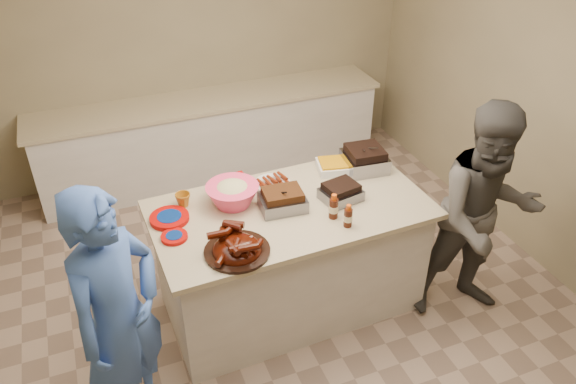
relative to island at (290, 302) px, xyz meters
name	(u,v)px	position (x,y,z in m)	size (l,w,h in m)	color
room	(289,308)	(-0.04, -0.06, 0.00)	(4.50, 5.00, 2.70)	#998C68
back_counter	(212,138)	(-0.04, 2.14, 0.45)	(3.60, 0.64, 0.90)	silver
island	(290,302)	(0.00, 0.00, 0.00)	(1.98, 1.04, 0.94)	silver
rib_platter	(237,252)	(-0.51, -0.34, 0.94)	(0.43, 0.43, 0.17)	#460F04
pulled_pork_tray	(283,208)	(-0.06, 0.01, 0.94)	(0.32, 0.24, 0.10)	#47230F
brisket_tray	(340,199)	(0.38, -0.04, 0.94)	(0.27, 0.23, 0.08)	black
roasting_pan	(364,169)	(0.74, 0.28, 0.94)	(0.32, 0.32, 0.13)	gray
coleslaw_bowl	(233,204)	(-0.37, 0.19, 0.94)	(0.38, 0.38, 0.26)	#FF406D
sausage_plate	(272,184)	(-0.01, 0.34, 0.94)	(0.28, 0.28, 0.05)	silver
mac_cheese_dish	(337,170)	(0.54, 0.34, 0.94)	(0.32, 0.23, 0.08)	#D79609
bbq_bottle_a	(333,217)	(0.23, -0.22, 0.94)	(0.06, 0.06, 0.19)	#381409
bbq_bottle_b	(347,226)	(0.28, -0.35, 0.94)	(0.06, 0.06, 0.17)	#381409
mustard_bottle	(248,202)	(-0.26, 0.18, 0.94)	(0.05, 0.05, 0.13)	#F9B201
sauce_bowl	(281,193)	(0.00, 0.20, 0.94)	(0.13, 0.04, 0.13)	silver
plate_stack_large	(170,220)	(-0.84, 0.17, 0.94)	(0.27, 0.27, 0.03)	#AA0602
plate_stack_small	(175,238)	(-0.85, -0.05, 0.94)	(0.18, 0.18, 0.02)	#AA0602
plastic_cup	(184,206)	(-0.71, 0.30, 0.94)	(0.11, 0.10, 0.11)	#AB6B17
basket_stack	(235,189)	(-0.30, 0.38, 0.94)	(0.19, 0.14, 0.10)	#AA0602
guest_gray	(463,304)	(1.29, -0.53, 0.00)	(0.85, 1.75, 0.66)	#514E49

